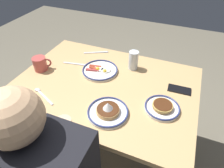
% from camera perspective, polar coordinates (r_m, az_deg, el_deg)
% --- Properties ---
extents(ground_plane, '(6.00, 6.00, 0.00)m').
position_cam_1_polar(ground_plane, '(1.86, -1.55, -17.77)').
color(ground_plane, '#6A6352').
extents(dining_table, '(1.20, 0.86, 0.74)m').
position_cam_1_polar(dining_table, '(1.37, -2.01, -3.52)').
color(dining_table, tan).
rests_on(dining_table, ground_plane).
extents(plate_near_main, '(0.26, 0.26, 0.04)m').
position_cam_1_polar(plate_near_main, '(1.39, -3.57, 4.10)').
color(plate_near_main, silver).
rests_on(plate_near_main, dining_table).
extents(plate_center_pancakes, '(0.23, 0.23, 0.08)m').
position_cam_1_polar(plate_center_pancakes, '(1.09, -1.22, -8.01)').
color(plate_center_pancakes, silver).
rests_on(plate_center_pancakes, dining_table).
extents(plate_far_companion, '(0.20, 0.20, 0.04)m').
position_cam_1_polar(plate_far_companion, '(1.15, 14.60, -6.67)').
color(plate_far_companion, white).
rests_on(plate_far_companion, dining_table).
extents(coffee_mug, '(0.12, 0.10, 0.10)m').
position_cam_1_polar(coffee_mug, '(1.48, -20.43, 5.68)').
color(coffee_mug, '#BF4C47').
rests_on(coffee_mug, dining_table).
extents(drinking_glass, '(0.07, 0.07, 0.14)m').
position_cam_1_polar(drinking_glass, '(1.41, 6.31, 6.72)').
color(drinking_glass, silver).
rests_on(drinking_glass, dining_table).
extents(cell_phone, '(0.15, 0.08, 0.01)m').
position_cam_1_polar(cell_phone, '(1.31, 19.26, -1.57)').
color(cell_phone, black).
rests_on(cell_phone, dining_table).
extents(fork_near, '(0.19, 0.11, 0.01)m').
position_cam_1_polar(fork_near, '(1.62, -4.68, 9.29)').
color(fork_near, silver).
rests_on(fork_near, dining_table).
extents(butter_knife, '(0.22, 0.06, 0.01)m').
position_cam_1_polar(butter_knife, '(1.50, -10.20, 5.82)').
color(butter_knife, silver).
rests_on(butter_knife, dining_table).
extents(tea_spoon, '(0.19, 0.09, 0.01)m').
position_cam_1_polar(tea_spoon, '(1.29, -20.10, -2.74)').
color(tea_spoon, silver).
rests_on(tea_spoon, dining_table).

